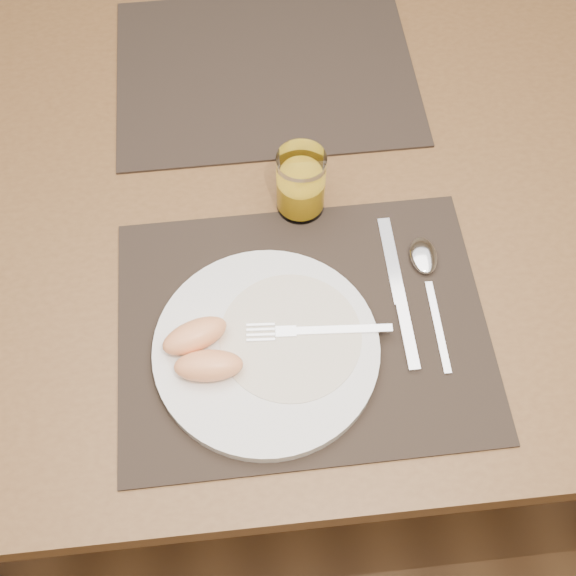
{
  "coord_description": "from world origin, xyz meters",
  "views": [
    {
      "loc": [
        -0.05,
        -0.61,
        1.55
      ],
      "look_at": [
        -0.0,
        -0.17,
        0.77
      ],
      "focal_mm": 45.0,
      "sensor_mm": 36.0,
      "label": 1
    }
  ],
  "objects_px": {
    "knife": "(401,304)",
    "juice_glass": "(301,185)",
    "fork": "(306,331)",
    "table": "(278,221)",
    "placemat_near": "(303,328)",
    "spoon": "(425,266)",
    "plate": "(266,349)",
    "placemat_far": "(266,71)"
  },
  "relations": [
    {
      "from": "juice_glass",
      "to": "knife",
      "type": "bearing_deg",
      "value": -56.9
    },
    {
      "from": "placemat_near",
      "to": "spoon",
      "type": "bearing_deg",
      "value": 22.31
    },
    {
      "from": "table",
      "to": "fork",
      "type": "bearing_deg",
      "value": -87.16
    },
    {
      "from": "table",
      "to": "plate",
      "type": "xyz_separation_m",
      "value": [
        -0.04,
        -0.25,
        0.1
      ]
    },
    {
      "from": "table",
      "to": "plate",
      "type": "height_order",
      "value": "plate"
    },
    {
      "from": "knife",
      "to": "juice_glass",
      "type": "xyz_separation_m",
      "value": [
        -0.11,
        0.16,
        0.04
      ]
    },
    {
      "from": "knife",
      "to": "juice_glass",
      "type": "distance_m",
      "value": 0.2
    },
    {
      "from": "placemat_far",
      "to": "juice_glass",
      "type": "bearing_deg",
      "value": -84.6
    },
    {
      "from": "table",
      "to": "spoon",
      "type": "height_order",
      "value": "spoon"
    },
    {
      "from": "plate",
      "to": "juice_glass",
      "type": "height_order",
      "value": "juice_glass"
    },
    {
      "from": "table",
      "to": "fork",
      "type": "height_order",
      "value": "fork"
    },
    {
      "from": "spoon",
      "to": "juice_glass",
      "type": "height_order",
      "value": "juice_glass"
    },
    {
      "from": "placemat_far",
      "to": "knife",
      "type": "xyz_separation_m",
      "value": [
        0.13,
        -0.42,
        0.0
      ]
    },
    {
      "from": "table",
      "to": "knife",
      "type": "relative_size",
      "value": 6.36
    },
    {
      "from": "plate",
      "to": "knife",
      "type": "distance_m",
      "value": 0.18
    },
    {
      "from": "knife",
      "to": "juice_glass",
      "type": "height_order",
      "value": "juice_glass"
    },
    {
      "from": "table",
      "to": "knife",
      "type": "height_order",
      "value": "knife"
    },
    {
      "from": "fork",
      "to": "table",
      "type": "bearing_deg",
      "value": 92.84
    },
    {
      "from": "spoon",
      "to": "table",
      "type": "bearing_deg",
      "value": 138.95
    },
    {
      "from": "plate",
      "to": "placemat_near",
      "type": "bearing_deg",
      "value": 31.27
    },
    {
      "from": "spoon",
      "to": "juice_glass",
      "type": "relative_size",
      "value": 1.97
    },
    {
      "from": "placemat_near",
      "to": "plate",
      "type": "height_order",
      "value": "plate"
    },
    {
      "from": "placemat_far",
      "to": "spoon",
      "type": "bearing_deg",
      "value": -65.21
    },
    {
      "from": "plate",
      "to": "fork",
      "type": "xyz_separation_m",
      "value": [
        0.05,
        0.01,
        0.01
      ]
    },
    {
      "from": "table",
      "to": "placemat_far",
      "type": "relative_size",
      "value": 3.11
    },
    {
      "from": "juice_glass",
      "to": "spoon",
      "type": "bearing_deg",
      "value": -37.91
    },
    {
      "from": "placemat_far",
      "to": "knife",
      "type": "bearing_deg",
      "value": -72.68
    },
    {
      "from": "table",
      "to": "spoon",
      "type": "relative_size",
      "value": 7.32
    },
    {
      "from": "placemat_near",
      "to": "knife",
      "type": "height_order",
      "value": "knife"
    },
    {
      "from": "placemat_near",
      "to": "knife",
      "type": "distance_m",
      "value": 0.13
    },
    {
      "from": "table",
      "to": "fork",
      "type": "xyz_separation_m",
      "value": [
        0.01,
        -0.23,
        0.11
      ]
    },
    {
      "from": "plate",
      "to": "knife",
      "type": "xyz_separation_m",
      "value": [
        0.17,
        0.05,
        -0.01
      ]
    },
    {
      "from": "placemat_near",
      "to": "plate",
      "type": "relative_size",
      "value": 1.67
    },
    {
      "from": "placemat_far",
      "to": "juice_glass",
      "type": "xyz_separation_m",
      "value": [
        0.02,
        -0.26,
        0.05
      ]
    },
    {
      "from": "placemat_far",
      "to": "plate",
      "type": "bearing_deg",
      "value": -94.93
    },
    {
      "from": "knife",
      "to": "fork",
      "type": "bearing_deg",
      "value": -165.05
    },
    {
      "from": "table",
      "to": "placemat_far",
      "type": "bearing_deg",
      "value": 89.25
    },
    {
      "from": "knife",
      "to": "juice_glass",
      "type": "relative_size",
      "value": 2.27
    },
    {
      "from": "placemat_far",
      "to": "spoon",
      "type": "height_order",
      "value": "spoon"
    },
    {
      "from": "plate",
      "to": "knife",
      "type": "height_order",
      "value": "plate"
    },
    {
      "from": "plate",
      "to": "juice_glass",
      "type": "distance_m",
      "value": 0.22
    },
    {
      "from": "table",
      "to": "spoon",
      "type": "distance_m",
      "value": 0.25
    }
  ]
}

